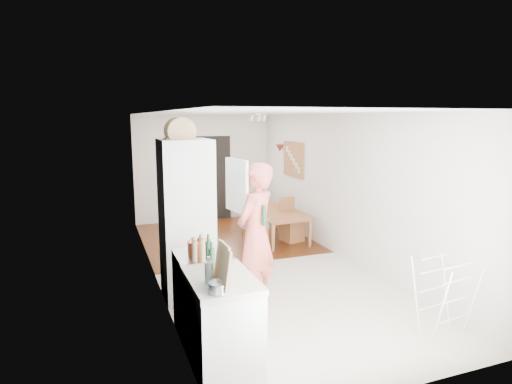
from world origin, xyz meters
TOP-DOWN VIEW (x-y plane):
  - room_shell at (0.00, 0.00)m, footprint 3.20×7.00m
  - floor at (0.00, 0.00)m, footprint 3.20×7.00m
  - wood_floor_overlay at (0.00, 1.85)m, footprint 3.20×3.30m
  - sage_wall_panel at (-1.59, -2.00)m, footprint 0.02×3.00m
  - tile_splashback at (-1.59, -2.55)m, footprint 0.02×1.90m
  - doorway_recess at (0.20, 3.48)m, footprint 0.90×0.04m
  - base_cabinet at (-1.30, -2.55)m, footprint 0.60×0.90m
  - worktop at (-1.30, -2.55)m, footprint 0.62×0.92m
  - range_cooker at (-1.30, -1.80)m, footprint 0.60×0.60m
  - cooker_top at (-1.30, -1.80)m, footprint 0.60×0.60m
  - fridge_housing at (-1.27, -0.78)m, footprint 0.66×0.66m
  - fridge_door at (-0.66, -1.08)m, footprint 0.14×0.56m
  - fridge_interior at (-0.96, -0.78)m, footprint 0.02×0.52m
  - pinboard at (1.58, 1.90)m, footprint 0.03×0.90m
  - pinboard_frame at (1.57, 1.90)m, footprint 0.00×0.94m
  - wall_sconce at (1.54, 2.55)m, footprint 0.18×0.18m
  - person at (-0.47, -1.29)m, footprint 0.96×0.92m
  - dining_table at (0.95, 1.36)m, footprint 0.85×1.45m
  - dining_chair at (1.20, 1.12)m, footprint 0.44×0.44m
  - stool at (0.30, 0.77)m, footprint 0.43×0.43m
  - grey_drape at (0.28, 0.78)m, footprint 0.51×0.51m
  - drying_rack at (1.18, -2.85)m, footprint 0.51×0.47m
  - bread_bin at (-1.32, -0.76)m, footprint 0.45×0.44m
  - red_casserole at (-1.34, -1.81)m, footprint 0.30×0.30m
  - steel_pan at (-1.42, -2.90)m, footprint 0.20×0.20m
  - held_bottle at (-0.42, -1.43)m, footprint 0.06×0.06m
  - bottle_a at (-1.37, -2.47)m, footprint 0.06×0.06m
  - bottle_b at (-1.34, -2.25)m, footprint 0.07×0.07m
  - bottle_c at (-1.44, -2.65)m, footprint 0.10×0.10m
  - pepper_mill_front at (-1.36, -2.03)m, footprint 0.08×0.08m
  - pepper_mill_back at (-1.44, -2.02)m, footprint 0.07×0.07m
  - chopping_boards at (-1.36, -2.83)m, footprint 0.08×0.31m

SIDE VIEW (x-z plane):
  - floor at x=0.00m, z-range -0.01..0.01m
  - wood_floor_overlay at x=0.00m, z-range 0.00..0.01m
  - stool at x=0.30m, z-range 0.00..0.44m
  - dining_table at x=0.95m, z-range 0.00..0.50m
  - base_cabinet at x=-1.30m, z-range 0.00..0.86m
  - dining_chair at x=1.20m, z-range 0.00..0.87m
  - range_cooker at x=-1.30m, z-range 0.00..0.88m
  - drying_rack at x=1.18m, z-range 0.00..0.89m
  - grey_drape at x=0.28m, z-range 0.44..0.62m
  - worktop at x=-1.30m, z-range 0.86..0.92m
  - cooker_top at x=-1.30m, z-range 0.88..0.92m
  - steel_pan at x=-1.42m, z-range 0.92..1.01m
  - red_casserole at x=-1.34m, z-range 0.92..1.08m
  - doorway_recess at x=0.20m, z-range 0.00..2.00m
  - bottle_c at x=-1.44m, z-range 0.92..1.12m
  - pepper_mill_back at x=-1.44m, z-range 0.92..1.14m
  - pepper_mill_front at x=-1.36m, z-range 0.92..1.16m
  - bottle_a at x=-1.37m, z-range 0.92..1.19m
  - bottle_b at x=-1.34m, z-range 0.92..1.20m
  - fridge_housing at x=-1.27m, z-range 0.00..2.15m
  - person at x=-0.47m, z-range 0.00..2.20m
  - chopping_boards at x=-1.36m, z-range 0.92..1.33m
  - tile_splashback at x=-1.59m, z-range 0.90..1.40m
  - held_bottle at x=-0.42m, z-range 1.08..1.34m
  - room_shell at x=0.00m, z-range 0.00..2.50m
  - fridge_door at x=-0.66m, z-range 1.20..1.90m
  - fridge_interior at x=-0.96m, z-range 1.22..1.88m
  - pinboard at x=1.58m, z-range 1.20..1.90m
  - pinboard_frame at x=1.57m, z-range 1.18..1.92m
  - wall_sconce at x=1.54m, z-range 1.67..1.83m
  - sage_wall_panel at x=-1.59m, z-range 1.20..2.50m
  - bread_bin at x=-1.32m, z-range 2.15..2.35m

